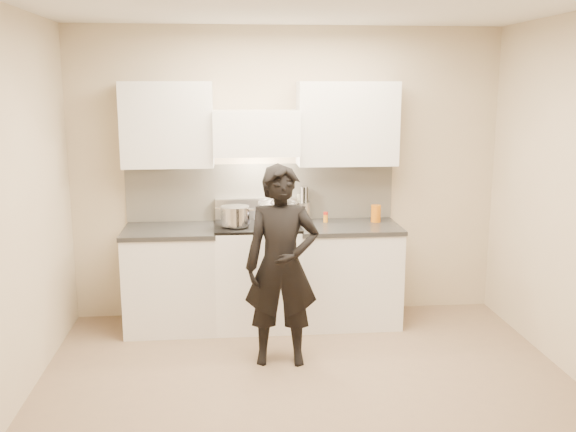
{
  "coord_description": "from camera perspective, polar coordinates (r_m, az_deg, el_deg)",
  "views": [
    {
      "loc": [
        -0.56,
        -4.2,
        2.17
      ],
      "look_at": [
        -0.06,
        1.05,
        1.09
      ],
      "focal_mm": 40.0,
      "sensor_mm": 36.0,
      "label": 1
    }
  ],
  "objects": [
    {
      "name": "ground_plane",
      "position": [
        4.76,
        1.97,
        -15.54
      ],
      "size": [
        4.0,
        4.0,
        0.0
      ],
      "primitive_type": "plane",
      "color": "#846B52"
    },
    {
      "name": "person",
      "position": [
        4.99,
        -0.57,
        -4.46
      ],
      "size": [
        0.61,
        0.42,
        1.58
      ],
      "primitive_type": "imported",
      "rotation": [
        0.0,
        0.0,
        -0.08
      ],
      "color": "black",
      "rests_on": "ground"
    },
    {
      "name": "room_shell",
      "position": [
        4.64,
        0.82,
        4.5
      ],
      "size": [
        4.04,
        3.54,
        2.7
      ],
      "color": "#C6B698",
      "rests_on": "ground"
    },
    {
      "name": "counter_left",
      "position": [
        5.9,
        -10.3,
        -5.44
      ],
      "size": [
        0.82,
        0.67,
        0.92
      ],
      "color": "white",
      "rests_on": "ground"
    },
    {
      "name": "oil_glass",
      "position": [
        6.0,
        7.82,
        0.22
      ],
      "size": [
        0.09,
        0.09,
        0.16
      ],
      "color": "#CD680E",
      "rests_on": "counter_right"
    },
    {
      "name": "stock_pot",
      "position": [
        5.64,
        -4.72,
        0.02
      ],
      "size": [
        0.35,
        0.32,
        0.17
      ],
      "color": "#B8B8BF",
      "rests_on": "stove"
    },
    {
      "name": "counter_right",
      "position": [
        5.98,
        5.31,
        -5.08
      ],
      "size": [
        0.92,
        0.67,
        0.92
      ],
      "color": "white",
      "rests_on": "ground"
    },
    {
      "name": "stove",
      "position": [
        5.88,
        -2.69,
        -5.18
      ],
      "size": [
        0.76,
        0.65,
        0.96
      ],
      "color": "white",
      "rests_on": "ground"
    },
    {
      "name": "spice_jar",
      "position": [
        5.95,
        3.36,
        -0.09
      ],
      "size": [
        0.04,
        0.04,
        0.1
      ],
      "color": "orange",
      "rests_on": "counter_right"
    },
    {
      "name": "utensil_crock",
      "position": [
        6.03,
        1.43,
        0.54
      ],
      "size": [
        0.12,
        0.12,
        0.31
      ],
      "color": "silver",
      "rests_on": "counter_right"
    },
    {
      "name": "wok",
      "position": [
        5.89,
        -0.95,
        0.71
      ],
      "size": [
        0.37,
        0.45,
        0.3
      ],
      "color": "#B8B8BF",
      "rests_on": "stove"
    }
  ]
}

